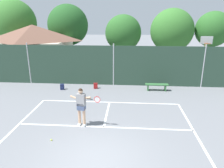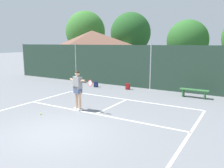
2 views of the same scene
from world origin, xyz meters
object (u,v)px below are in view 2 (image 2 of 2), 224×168
(backpack_navy, at_px, (96,84))
(backpack_red, at_px, (128,87))
(tennis_ball, at_px, (41,114))
(tennis_player, at_px, (78,87))
(courtside_bench, at_px, (194,91))

(backpack_navy, distance_m, backpack_red, 2.38)
(tennis_ball, bearing_deg, tennis_player, 53.38)
(tennis_player, height_order, backpack_navy, tennis_player)
(tennis_ball, height_order, courtside_bench, courtside_bench)
(backpack_navy, xyz_separation_m, courtside_bench, (6.68, 0.29, 0.17))
(backpack_red, bearing_deg, tennis_ball, -96.74)
(backpack_red, bearing_deg, courtside_bench, -1.83)
(tennis_ball, bearing_deg, backpack_red, 83.26)
(tennis_player, height_order, courtside_bench, tennis_player)
(tennis_player, distance_m, backpack_navy, 5.75)
(tennis_player, relative_size, courtside_bench, 1.16)
(backpack_navy, height_order, backpack_red, same)
(backpack_navy, relative_size, backpack_red, 1.00)
(tennis_player, height_order, backpack_red, tennis_player)
(tennis_ball, height_order, backpack_red, backpack_red)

